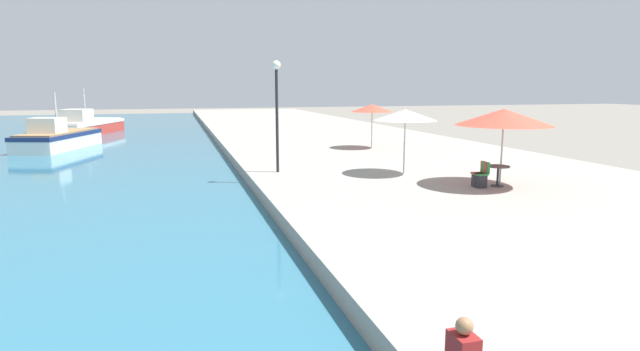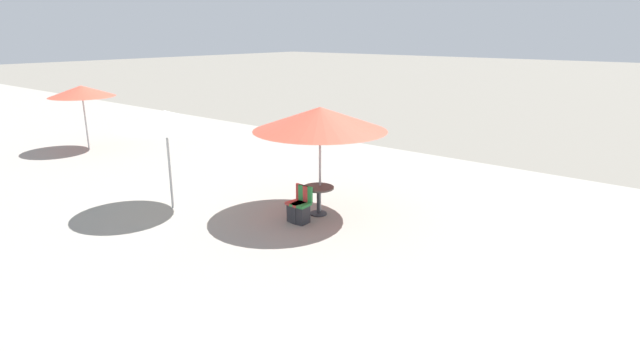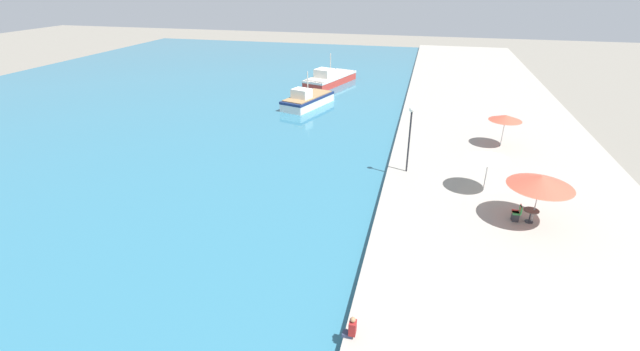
{
  "view_description": "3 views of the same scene",
  "coord_description": "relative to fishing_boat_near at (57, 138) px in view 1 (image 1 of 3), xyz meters",
  "views": [
    {
      "loc": [
        -2.73,
        1.15,
        4.02
      ],
      "look_at": [
        1.5,
        15.76,
        1.32
      ],
      "focal_mm": 28.0,
      "sensor_mm": 36.0,
      "label": 1
    },
    {
      "loc": [
        -1.1,
        8.55,
        5.05
      ],
      "look_at": [
        8.39,
        16.28,
        1.52
      ],
      "focal_mm": 28.0,
      "sensor_mm": 36.0,
      "label": 2
    },
    {
      "loc": [
        2.05,
        -6.07,
        12.75
      ],
      "look_at": [
        -4.0,
        18.0,
        1.12
      ],
      "focal_mm": 24.0,
      "sensor_mm": 36.0,
      "label": 3
    }
  ],
  "objects": [
    {
      "name": "quay_promenade",
      "position": [
        18.15,
        0.1,
        -0.51
      ],
      "size": [
        16.0,
        90.0,
        0.52
      ],
      "color": "gray",
      "rests_on": "ground_plane"
    },
    {
      "name": "fishing_boat_near",
      "position": [
        0.0,
        0.0,
        0.0
      ],
      "size": [
        4.52,
        7.23,
        3.67
      ],
      "rotation": [
        0.0,
        0.0,
        -0.3
      ],
      "color": "white",
      "rests_on": "water_basin"
    },
    {
      "name": "fishing_boat_mid",
      "position": [
        0.05,
        10.53,
        0.04
      ],
      "size": [
        5.41,
        9.43,
        3.86
      ],
      "rotation": [
        0.0,
        0.0,
        -0.3
      ],
      "color": "red",
      "rests_on": "water_basin"
    },
    {
      "name": "cafe_umbrella_pink",
      "position": [
        18.54,
        -20.62,
        2.21
      ],
      "size": [
        3.37,
        3.37,
        2.76
      ],
      "color": "#B7B7B7",
      "rests_on": "quay_promenade"
    },
    {
      "name": "cafe_umbrella_white",
      "position": [
        16.31,
        -17.37,
        2.14
      ],
      "size": [
        2.52,
        2.52,
        2.62
      ],
      "color": "#B7B7B7",
      "rests_on": "quay_promenade"
    },
    {
      "name": "cafe_umbrella_striped",
      "position": [
        18.36,
        -8.78,
        2.05
      ],
      "size": [
        2.48,
        2.48,
        2.53
      ],
      "color": "#B7B7B7",
      "rests_on": "quay_promenade"
    },
    {
      "name": "cafe_table",
      "position": [
        18.4,
        -20.68,
        0.28
      ],
      "size": [
        0.8,
        0.8,
        0.74
      ],
      "color": "#333338",
      "rests_on": "quay_promenade"
    },
    {
      "name": "cafe_chair_left",
      "position": [
        17.68,
        -20.73,
        0.07
      ],
      "size": [
        0.46,
        0.43,
        0.91
      ],
      "rotation": [
        0.0,
        0.0,
        1.65
      ],
      "color": "#2D2D33",
      "rests_on": "quay_promenade"
    },
    {
      "name": "cafe_chair_right",
      "position": [
        17.68,
        -20.59,
        0.07
      ],
      "size": [
        0.48,
        0.45,
        0.91
      ],
      "rotation": [
        0.0,
        0.0,
        1.44
      ],
      "color": "#2D2D33",
      "rests_on": "quay_promenade"
    },
    {
      "name": "lamppost",
      "position": [
        11.44,
        -15.51,
        2.84
      ],
      "size": [
        0.36,
        0.36,
        4.56
      ],
      "color": "#232328",
      "rests_on": "quay_promenade"
    }
  ]
}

